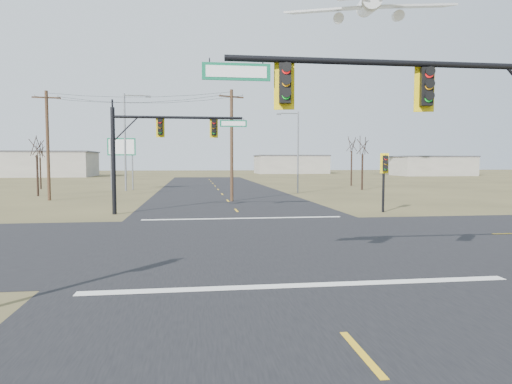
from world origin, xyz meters
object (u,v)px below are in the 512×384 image
bare_tree_c (363,145)px  bare_tree_d (352,144)px  pedestal_signal_ne (385,168)px  bare_tree_a (37,145)px  utility_pole_near (232,144)px  highway_sign (122,153)px  bare_tree_b (40,150)px  mast_arm_far (161,137)px  streetlight_a (296,148)px  utility_pole_far (48,144)px  mast_arm_near (432,108)px  streetlight_c (127,136)px

bare_tree_c → bare_tree_d: size_ratio=0.94×
bare_tree_d → pedestal_signal_ne: bearing=-105.9°
bare_tree_a → bare_tree_c: bearing=8.5°
bare_tree_c → utility_pole_near: bearing=-140.6°
highway_sign → bare_tree_b: highway_sign is taller
mast_arm_far → streetlight_a: streetlight_a is taller
mast_arm_far → utility_pole_far: size_ratio=0.92×
bare_tree_c → bare_tree_d: 9.21m
mast_arm_near → highway_sign: mast_arm_near is taller
mast_arm_near → utility_pole_far: bearing=134.8°
pedestal_signal_ne → streetlight_c: (-20.37, 25.66, 3.38)m
bare_tree_a → bare_tree_c: size_ratio=0.91×
utility_pole_far → highway_sign: 15.07m
pedestal_signal_ne → bare_tree_d: bearing=95.1°
mast_arm_near → bare_tree_a: 41.88m
highway_sign → bare_tree_d: size_ratio=0.85×
mast_arm_far → utility_pole_far: bearing=127.1°
highway_sign → streetlight_a: (19.61, -8.34, 0.53)m
streetlight_a → streetlight_c: bearing=162.9°
streetlight_c → mast_arm_far: bearing=-82.0°
utility_pole_near → streetlight_c: (-10.88, 15.80, 1.40)m
utility_pole_far → streetlight_c: bearing=68.2°
utility_pole_near → bare_tree_b: bearing=136.7°
streetlight_a → pedestal_signal_ne: bearing=-83.1°
mast_arm_far → utility_pole_far: 15.78m
highway_sign → mast_arm_near: bearing=-69.1°
mast_arm_near → bare_tree_d: bearing=85.0°
bare_tree_b → bare_tree_a: bearing=-73.7°
mast_arm_near → utility_pole_near: (-3.37, 26.99, 0.04)m
utility_pole_far → bare_tree_d: utility_pole_far is taller
highway_sign → bare_tree_a: bearing=-124.8°
utility_pole_near → bare_tree_c: (17.05, 14.02, 0.50)m
mast_arm_near → pedestal_signal_ne: size_ratio=2.57×
utility_pole_near → streetlight_c: bearing=124.6°
mast_arm_near → bare_tree_c: size_ratio=1.49×
utility_pole_near → utility_pole_far: utility_pole_far is taller
utility_pole_far → bare_tree_d: (34.80, 19.82, 0.95)m
streetlight_a → streetlight_c: (-18.66, 6.43, 1.41)m
utility_pole_near → streetlight_c: streetlight_c is taller
streetlight_a → bare_tree_d: 17.63m
utility_pole_near → streetlight_c: size_ratio=0.84×
bare_tree_b → streetlight_c: bearing=-24.1°
pedestal_signal_ne → highway_sign: highway_sign is taller
utility_pole_far → bare_tree_b: 18.72m
utility_pole_far → streetlight_a: 24.48m
streetlight_a → mast_arm_far: bearing=-124.5°
streetlight_c → bare_tree_c: bearing=-8.4°
bare_tree_d → mast_arm_near: bearing=-107.2°
utility_pole_far → utility_pole_near: bearing=-11.4°
mast_arm_near → streetlight_c: 45.12m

